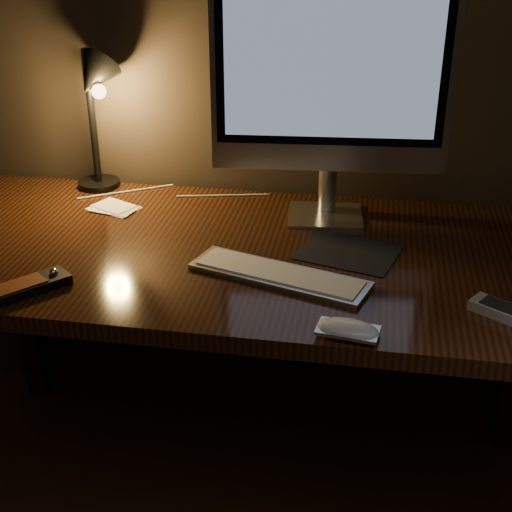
% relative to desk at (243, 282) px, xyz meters
% --- Properties ---
extents(desk, '(1.60, 0.75, 0.75)m').
position_rel_desk_xyz_m(desk, '(0.00, 0.00, 0.00)').
color(desk, '#34190B').
rests_on(desk, ground).
extents(monitor, '(0.58, 0.18, 0.60)m').
position_rel_desk_xyz_m(monitor, '(0.19, 0.15, 0.49)').
color(monitor, silver).
rests_on(monitor, desk).
extents(keyboard, '(0.41, 0.22, 0.01)m').
position_rel_desk_xyz_m(keyboard, '(0.12, -0.20, 0.14)').
color(keyboard, silver).
rests_on(keyboard, desk).
extents(mousepad, '(0.26, 0.23, 0.00)m').
position_rel_desk_xyz_m(mousepad, '(0.26, -0.05, 0.13)').
color(mousepad, black).
rests_on(mousepad, desk).
extents(mouse, '(0.12, 0.08, 0.02)m').
position_rel_desk_xyz_m(mouse, '(0.28, -0.41, 0.14)').
color(mouse, white).
rests_on(mouse, desk).
extents(media_remote, '(0.16, 0.17, 0.03)m').
position_rel_desk_xyz_m(media_remote, '(-0.39, -0.35, 0.14)').
color(media_remote, black).
rests_on(media_remote, desk).
extents(papers, '(0.15, 0.12, 0.01)m').
position_rel_desk_xyz_m(papers, '(-0.37, 0.11, 0.13)').
color(papers, white).
rests_on(papers, desk).
extents(desk_lamp, '(0.18, 0.20, 0.40)m').
position_rel_desk_xyz_m(desk_lamp, '(-0.44, 0.23, 0.40)').
color(desk_lamp, black).
rests_on(desk_lamp, desk).
extents(cable, '(0.50, 0.19, 0.00)m').
position_rel_desk_xyz_m(cable, '(-0.24, 0.23, 0.13)').
color(cable, white).
rests_on(cable, desk).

